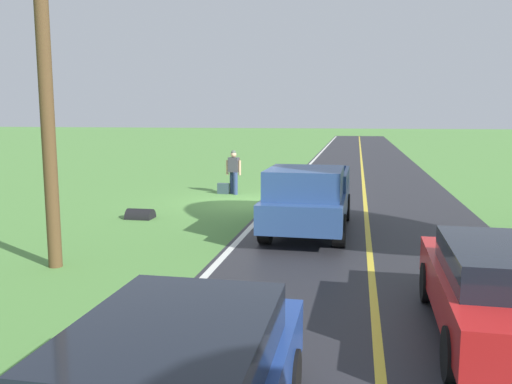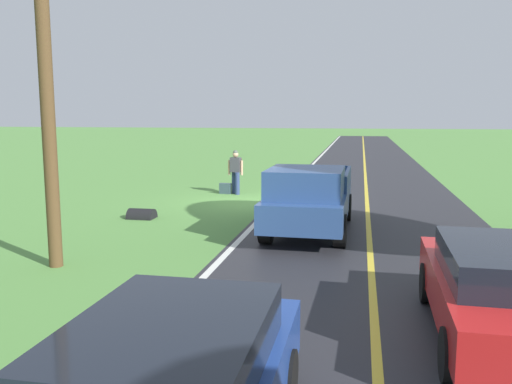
% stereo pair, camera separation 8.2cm
% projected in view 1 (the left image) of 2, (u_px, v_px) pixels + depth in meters
% --- Properties ---
extents(ground_plane, '(200.00, 200.00, 0.00)m').
position_uv_depth(ground_plane, '(246.00, 202.00, 19.36)').
color(ground_plane, '#568E42').
extents(road_surface, '(6.81, 120.00, 0.00)m').
position_uv_depth(road_surface, '(365.00, 206.00, 18.58)').
color(road_surface, '#28282D').
rests_on(road_surface, ground).
extents(lane_edge_line, '(0.16, 117.60, 0.00)m').
position_uv_depth(lane_edge_line, '(274.00, 203.00, 19.17)').
color(lane_edge_line, silver).
rests_on(lane_edge_line, ground).
extents(lane_centre_line, '(0.14, 117.60, 0.00)m').
position_uv_depth(lane_centre_line, '(365.00, 205.00, 18.58)').
color(lane_centre_line, gold).
rests_on(lane_centre_line, ground).
extents(hitchhiker_walking, '(0.62, 0.53, 1.75)m').
position_uv_depth(hitchhiker_walking, '(234.00, 169.00, 21.17)').
color(hitchhiker_walking, navy).
rests_on(hitchhiker_walking, ground).
extents(suitcase_carried, '(0.48, 0.24, 0.42)m').
position_uv_depth(suitcase_carried, '(223.00, 188.00, 21.32)').
color(suitcase_carried, '#384C56').
rests_on(suitcase_carried, ground).
extents(pickup_truck_passing, '(2.16, 5.43, 1.82)m').
position_uv_depth(pickup_truck_passing, '(308.00, 197.00, 14.25)').
color(pickup_truck_passing, '#2D4C84').
rests_on(pickup_truck_passing, ground).
extents(sedan_mid_oncoming, '(2.00, 4.44, 1.41)m').
position_uv_depth(sedan_mid_oncoming, '(505.00, 289.00, 7.42)').
color(sedan_mid_oncoming, red).
rests_on(sedan_mid_oncoming, ground).
extents(utility_pole_roadside, '(0.28, 0.28, 8.08)m').
position_uv_depth(utility_pole_roadside, '(45.00, 69.00, 10.58)').
color(utility_pole_roadside, brown).
rests_on(utility_pole_roadside, ground).
extents(drainage_culvert, '(0.80, 0.60, 0.60)m').
position_uv_depth(drainage_culvert, '(140.00, 218.00, 16.31)').
color(drainage_culvert, black).
rests_on(drainage_culvert, ground).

